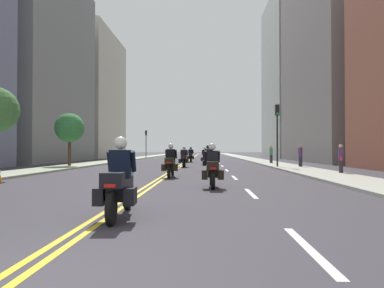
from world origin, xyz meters
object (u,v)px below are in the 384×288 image
(motorcycle_5, at_px, (205,157))
(street_tree_1, at_px, (70,128))
(pedestrian_1, at_px, (341,159))
(motorcycle_4, at_px, (184,159))
(motorcycle_1, at_px, (212,170))
(traffic_light_far, at_px, (146,139))
(pedestrian_0, at_px, (271,154))
(motorcycle_3, at_px, (208,160))
(motorcycle_0, at_px, (119,185))
(traffic_light_near, at_px, (277,124))
(pedestrian_2, at_px, (300,156))
(motorcycle_6, at_px, (191,156))
(motorcycle_2, at_px, (171,164))

(motorcycle_5, distance_m, street_tree_1, 12.03)
(pedestrian_1, bearing_deg, motorcycle_4, -113.73)
(street_tree_1, bearing_deg, motorcycle_1, -52.55)
(traffic_light_far, xyz_separation_m, pedestrian_0, (15.55, -22.64, -2.15))
(pedestrian_1, height_order, street_tree_1, street_tree_1)
(motorcycle_3, bearing_deg, motorcycle_0, -100.14)
(traffic_light_far, bearing_deg, traffic_light_near, -63.39)
(pedestrian_2, relative_size, street_tree_1, 0.41)
(pedestrian_0, height_order, pedestrian_1, pedestrian_0)
(motorcycle_6, relative_size, traffic_light_far, 0.49)
(motorcycle_2, bearing_deg, pedestrian_2, 46.70)
(motorcycle_3, xyz_separation_m, street_tree_1, (-10.72, 4.58, 2.35))
(motorcycle_0, height_order, motorcycle_4, motorcycle_4)
(motorcycle_1, bearing_deg, pedestrian_2, 62.07)
(motorcycle_2, height_order, motorcycle_4, motorcycle_2)
(street_tree_1, bearing_deg, motorcycle_6, 51.04)
(motorcycle_4, distance_m, pedestrian_0, 9.55)
(traffic_light_near, height_order, pedestrian_0, traffic_light_near)
(motorcycle_3, height_order, traffic_light_far, traffic_light_far)
(street_tree_1, bearing_deg, pedestrian_2, -2.33)
(motorcycle_4, distance_m, motorcycle_5, 5.32)
(motorcycle_1, xyz_separation_m, traffic_light_far, (-9.68, 42.57, 2.41))
(motorcycle_6, height_order, pedestrian_0, pedestrian_0)
(motorcycle_1, bearing_deg, pedestrian_1, 41.60)
(motorcycle_5, height_order, traffic_light_far, traffic_light_far)
(traffic_light_far, bearing_deg, motorcycle_6, -65.70)
(motorcycle_5, height_order, pedestrian_0, pedestrian_0)
(traffic_light_near, distance_m, street_tree_1, 15.83)
(motorcycle_3, height_order, motorcycle_6, motorcycle_3)
(motorcycle_2, bearing_deg, motorcycle_4, 90.84)
(traffic_light_far, distance_m, pedestrian_0, 27.55)
(street_tree_1, bearing_deg, traffic_light_far, 87.83)
(motorcycle_6, xyz_separation_m, pedestrian_1, (8.85, -18.64, 0.19))
(motorcycle_5, bearing_deg, motorcycle_2, -95.47)
(motorcycle_3, relative_size, motorcycle_6, 1.05)
(pedestrian_2, bearing_deg, pedestrian_1, 29.83)
(motorcycle_4, distance_m, pedestrian_1, 11.92)
(traffic_light_far, distance_m, pedestrian_2, 33.61)
(motorcycle_3, xyz_separation_m, traffic_light_near, (5.09, 3.71, 2.54))
(motorcycle_2, relative_size, street_tree_1, 0.52)
(motorcycle_5, bearing_deg, pedestrian_1, -59.63)
(pedestrian_0, bearing_deg, motorcycle_3, 146.42)
(motorcycle_4, xyz_separation_m, pedestrian_0, (7.76, 5.56, 0.25))
(motorcycle_1, distance_m, pedestrian_1, 9.58)
(motorcycle_2, distance_m, traffic_light_near, 11.46)
(motorcycle_4, bearing_deg, motorcycle_2, -89.56)
(motorcycle_4, height_order, pedestrian_2, pedestrian_2)
(traffic_light_near, distance_m, traffic_light_far, 32.87)
(pedestrian_1, relative_size, street_tree_1, 0.39)
(street_tree_1, bearing_deg, motorcycle_5, 27.12)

